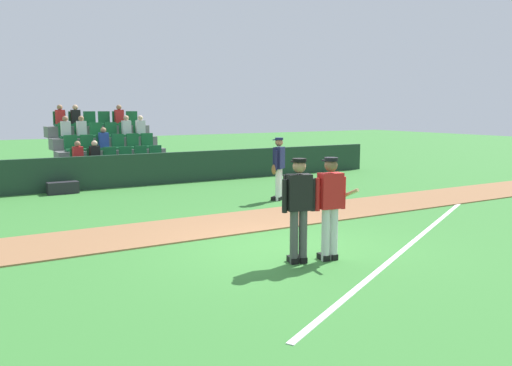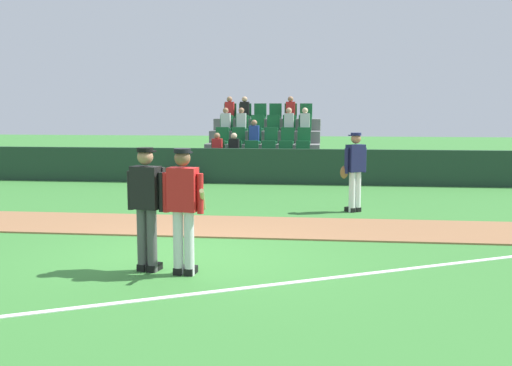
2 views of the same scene
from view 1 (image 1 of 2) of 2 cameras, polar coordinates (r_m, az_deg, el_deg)
ground_plane at (r=10.00m, az=3.33°, el=-6.98°), size 80.00×80.00×0.00m
infield_dirt_path at (r=12.05m, az=-3.29°, el=-4.33°), size 28.00×2.08×0.03m
foul_line_chalk at (r=11.58m, az=17.18°, el=-5.23°), size 10.59×5.83×0.01m
dugout_fence at (r=18.21m, az=-13.36°, el=1.30°), size 20.00×0.16×1.07m
stadium_bleachers at (r=20.39m, az=-15.41°, el=2.58°), size 3.90×3.80×2.70m
batter_red_jersey at (r=9.15m, az=7.88°, el=-2.24°), size 0.65×0.79×1.76m
umpire_home_plate at (r=8.92m, az=4.51°, el=-2.25°), size 0.58×0.37×1.76m
runner_navy_jersey at (r=15.01m, az=2.40°, el=1.77°), size 0.61×0.46×1.76m
equipment_bag at (r=17.29m, az=-19.77°, el=-0.49°), size 0.90×0.36×0.36m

